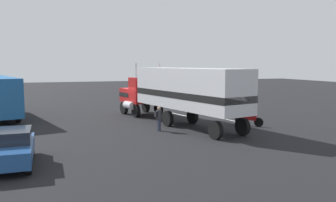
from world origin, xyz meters
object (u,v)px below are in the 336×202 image
object	(u,v)px
person_bystander	(159,118)
parked_car	(11,147)
motorcycle	(249,119)
semi_truck	(180,90)

from	to	relation	value
person_bystander	parked_car	size ratio (longest dim) A/B	0.37
parked_car	motorcycle	world-z (taller)	parked_car
semi_truck	person_bystander	distance (m)	3.29
semi_truck	parked_car	world-z (taller)	semi_truck
person_bystander	parked_car	bearing A→B (deg)	122.91
semi_truck	person_bystander	xyz separation A→B (m)	(-1.85, 2.18, -1.63)
parked_car	person_bystander	bearing A→B (deg)	-57.09
semi_truck	person_bystander	size ratio (longest dim) A/B	8.80
semi_truck	motorcycle	xyz separation A→B (m)	(-2.15, -4.52, -2.04)
semi_truck	person_bystander	bearing A→B (deg)	130.29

